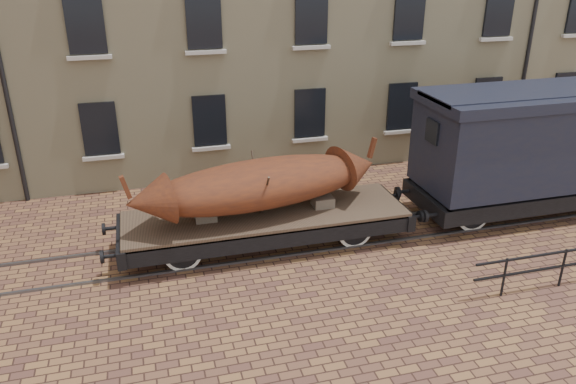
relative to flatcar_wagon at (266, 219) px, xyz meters
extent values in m
plane|color=brown|center=(1.76, 0.00, -0.80)|extent=(90.00, 90.00, 0.00)
cube|color=black|center=(-4.24, 4.96, 1.40)|extent=(1.10, 0.12, 1.70)
cube|color=beige|center=(-4.24, 4.90, 0.45)|extent=(1.30, 0.18, 0.12)
cube|color=black|center=(-0.74, 4.96, 1.40)|extent=(1.10, 0.12, 1.70)
cube|color=beige|center=(-0.74, 4.90, 0.45)|extent=(1.30, 0.18, 0.12)
cube|color=black|center=(2.76, 4.96, 1.40)|extent=(1.10, 0.12, 1.70)
cube|color=beige|center=(2.76, 4.90, 0.45)|extent=(1.30, 0.18, 0.12)
cube|color=black|center=(6.26, 4.96, 1.40)|extent=(1.10, 0.12, 1.70)
cube|color=beige|center=(6.26, 4.90, 0.45)|extent=(1.30, 0.18, 0.12)
cube|color=black|center=(9.76, 4.96, 1.40)|extent=(1.10, 0.12, 1.70)
cube|color=beige|center=(9.76, 4.90, 0.45)|extent=(1.30, 0.18, 0.12)
cube|color=black|center=(13.26, 4.96, 1.40)|extent=(1.10, 0.12, 1.70)
cube|color=beige|center=(13.26, 4.90, 0.45)|extent=(1.30, 0.18, 0.12)
cube|color=black|center=(-4.24, 4.96, 4.60)|extent=(1.10, 0.12, 1.70)
cube|color=beige|center=(-4.24, 4.90, 3.65)|extent=(1.30, 0.18, 0.12)
cube|color=black|center=(-0.74, 4.96, 4.60)|extent=(1.10, 0.12, 1.70)
cube|color=beige|center=(-0.74, 4.90, 3.65)|extent=(1.30, 0.18, 0.12)
cube|color=black|center=(2.76, 4.96, 4.60)|extent=(1.10, 0.12, 1.70)
cube|color=beige|center=(2.76, 4.90, 3.65)|extent=(1.30, 0.18, 0.12)
cube|color=black|center=(6.26, 4.96, 4.60)|extent=(1.10, 0.12, 1.70)
cube|color=beige|center=(6.26, 4.90, 3.65)|extent=(1.30, 0.18, 0.12)
cube|color=black|center=(9.76, 4.96, 4.60)|extent=(1.10, 0.12, 1.70)
cube|color=beige|center=(9.76, 4.90, 3.65)|extent=(1.30, 0.18, 0.12)
cube|color=#59595E|center=(1.76, -0.72, -0.77)|extent=(30.00, 0.08, 0.06)
cube|color=#59595E|center=(1.76, 0.72, -0.77)|extent=(30.00, 0.08, 0.06)
cylinder|color=black|center=(4.76, -3.80, -0.30)|extent=(0.06, 0.06, 1.00)
cylinder|color=black|center=(6.36, -3.80, -0.30)|extent=(0.06, 0.06, 1.00)
cube|color=brown|center=(0.00, 0.00, 0.14)|extent=(7.50, 2.20, 0.12)
cube|color=black|center=(0.00, -1.02, -0.10)|extent=(7.50, 0.16, 0.45)
cube|color=black|center=(0.00, 1.02, -0.10)|extent=(7.50, 0.16, 0.45)
cube|color=black|center=(-3.75, 0.00, -0.10)|extent=(0.22, 2.30, 0.45)
cylinder|color=black|center=(-4.03, -0.75, -0.10)|extent=(0.35, 0.10, 0.10)
cylinder|color=black|center=(-4.20, -0.75, -0.10)|extent=(0.08, 0.32, 0.32)
cylinder|color=black|center=(-4.03, 0.75, -0.10)|extent=(0.35, 0.10, 0.10)
cylinder|color=black|center=(-4.20, 0.75, -0.10)|extent=(0.08, 0.32, 0.32)
cube|color=black|center=(3.75, 0.00, -0.10)|extent=(0.22, 2.30, 0.45)
cylinder|color=black|center=(4.03, -0.75, -0.10)|extent=(0.35, 0.10, 0.10)
cylinder|color=black|center=(4.20, -0.75, -0.10)|extent=(0.08, 0.32, 0.32)
cylinder|color=black|center=(4.03, 0.75, -0.10)|extent=(0.35, 0.10, 0.10)
cylinder|color=black|center=(4.20, 0.75, -0.10)|extent=(0.08, 0.32, 0.32)
cylinder|color=black|center=(-2.30, 0.00, -0.32)|extent=(0.10, 1.90, 0.10)
cylinder|color=white|center=(-2.30, -0.72, -0.32)|extent=(0.96, 0.07, 0.96)
cylinder|color=black|center=(-2.30, -0.72, -0.32)|extent=(0.79, 0.10, 0.79)
cube|color=black|center=(-2.30, -0.84, -0.08)|extent=(0.90, 0.08, 0.10)
cylinder|color=white|center=(-2.30, 0.72, -0.32)|extent=(0.96, 0.07, 0.96)
cylinder|color=black|center=(-2.30, 0.72, -0.32)|extent=(0.79, 0.10, 0.79)
cube|color=black|center=(-2.30, 0.84, -0.08)|extent=(0.90, 0.08, 0.10)
cylinder|color=black|center=(2.30, 0.00, -0.32)|extent=(0.10, 1.90, 0.10)
cylinder|color=white|center=(2.30, -0.72, -0.32)|extent=(0.96, 0.07, 0.96)
cylinder|color=black|center=(2.30, -0.72, -0.32)|extent=(0.79, 0.10, 0.79)
cube|color=black|center=(2.30, -0.84, -0.08)|extent=(0.90, 0.08, 0.10)
cylinder|color=white|center=(2.30, 0.72, -0.32)|extent=(0.96, 0.07, 0.96)
cylinder|color=black|center=(2.30, 0.72, -0.32)|extent=(0.79, 0.10, 0.79)
cube|color=black|center=(2.30, 0.84, -0.08)|extent=(0.90, 0.08, 0.10)
cube|color=black|center=(0.00, 0.00, -0.25)|extent=(4.00, 0.06, 0.06)
cube|color=#796D5C|center=(-1.60, 0.00, 0.34)|extent=(0.55, 0.50, 0.28)
cube|color=#796D5C|center=(1.60, 0.00, 0.34)|extent=(0.55, 0.50, 0.28)
ellipsoid|color=maroon|center=(-0.13, 0.00, 1.04)|extent=(6.36, 2.87, 1.23)
cone|color=maroon|center=(-3.00, -0.47, 1.10)|extent=(1.23, 1.32, 1.16)
cube|color=maroon|center=(-3.47, -0.55, 1.55)|extent=(0.26, 0.16, 0.59)
cone|color=maroon|center=(2.74, 0.47, 1.10)|extent=(1.23, 1.32, 1.16)
cube|color=maroon|center=(3.21, 0.55, 1.55)|extent=(0.26, 0.16, 0.59)
cylinder|color=#3C2F24|center=(-0.13, -0.50, 0.91)|extent=(0.05, 1.05, 1.45)
cylinder|color=#3C2F24|center=(-0.13, 0.50, 0.91)|extent=(0.05, 1.05, 1.45)
cube|color=black|center=(7.93, -1.17, -0.06)|extent=(6.36, 0.17, 0.48)
cube|color=black|center=(7.93, 1.17, -0.06)|extent=(6.36, 0.17, 0.48)
cube|color=black|center=(4.75, 0.00, -0.06)|extent=(0.23, 2.54, 0.48)
cylinder|color=black|center=(4.27, -0.85, -0.06)|extent=(0.08, 0.34, 0.34)
cylinder|color=black|center=(4.27, 0.85, -0.06)|extent=(0.08, 0.34, 0.34)
cylinder|color=black|center=(5.91, 0.00, -0.29)|extent=(0.11, 2.01, 0.11)
cylinder|color=white|center=(5.91, -0.72, -0.29)|extent=(1.02, 0.07, 1.02)
cylinder|color=black|center=(5.91, -0.72, -0.29)|extent=(0.83, 0.11, 0.83)
cylinder|color=white|center=(5.91, 0.72, -0.29)|extent=(1.02, 0.07, 1.02)
cylinder|color=black|center=(5.91, 0.72, -0.29)|extent=(0.83, 0.11, 0.83)
cylinder|color=black|center=(9.94, 0.00, -0.29)|extent=(0.11, 2.01, 0.11)
cylinder|color=white|center=(9.94, 0.72, -0.29)|extent=(1.02, 0.07, 1.02)
cylinder|color=black|center=(9.94, 0.72, -0.29)|extent=(0.83, 0.11, 0.83)
cube|color=black|center=(7.93, 0.00, 1.48)|extent=(6.36, 2.54, 2.44)
cube|color=black|center=(7.93, 0.00, 2.85)|extent=(6.55, 2.70, 0.30)
cube|color=black|center=(7.93, 0.00, 2.97)|extent=(6.55, 1.80, 0.13)
cube|color=black|center=(4.73, 0.00, 2.07)|extent=(0.08, 0.64, 0.64)
camera|label=1|loc=(-2.98, -13.17, 6.69)|focal=35.00mm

